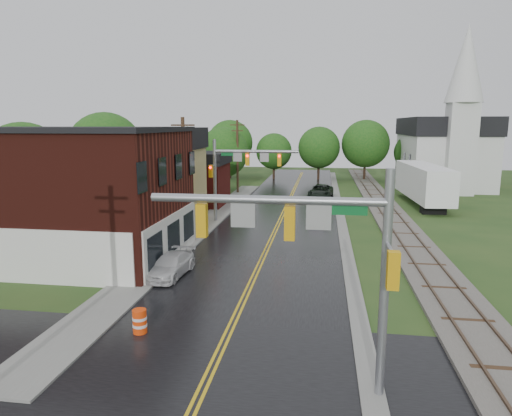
% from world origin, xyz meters
% --- Properties ---
extents(main_road, '(10.00, 90.00, 0.02)m').
position_xyz_m(main_road, '(0.00, 30.00, 0.00)').
color(main_road, black).
rests_on(main_road, ground).
extents(cross_road, '(60.00, 9.00, 0.02)m').
position_xyz_m(cross_road, '(0.00, 2.00, 0.00)').
color(cross_road, black).
rests_on(cross_road, ground).
extents(curb_right, '(0.80, 70.00, 0.12)m').
position_xyz_m(curb_right, '(5.40, 35.00, 0.00)').
color(curb_right, gray).
rests_on(curb_right, ground).
extents(sidewalk_left, '(2.40, 50.00, 0.12)m').
position_xyz_m(sidewalk_left, '(-6.20, 25.00, 0.00)').
color(sidewalk_left, gray).
rests_on(sidewalk_left, ground).
extents(brick_building, '(14.30, 10.30, 8.30)m').
position_xyz_m(brick_building, '(-12.48, 15.00, 4.15)').
color(brick_building, '#44150E').
rests_on(brick_building, ground).
extents(yellow_house, '(8.00, 7.00, 6.40)m').
position_xyz_m(yellow_house, '(-11.00, 26.00, 3.20)').
color(yellow_house, tan).
rests_on(yellow_house, ground).
extents(darkred_building, '(7.00, 6.00, 4.40)m').
position_xyz_m(darkred_building, '(-10.00, 35.00, 2.20)').
color(darkred_building, '#3F0F0C').
rests_on(darkred_building, ground).
extents(church, '(10.40, 18.40, 20.00)m').
position_xyz_m(church, '(20.00, 53.74, 5.83)').
color(church, silver).
rests_on(church, ground).
extents(railroad, '(3.20, 80.00, 0.30)m').
position_xyz_m(railroad, '(10.00, 35.00, 0.11)').
color(railroad, '#59544C').
rests_on(railroad, ground).
extents(traffic_signal_near, '(7.34, 0.30, 7.20)m').
position_xyz_m(traffic_signal_near, '(3.47, 2.00, 4.97)').
color(traffic_signal_near, gray).
rests_on(traffic_signal_near, ground).
extents(traffic_signal_far, '(7.34, 0.43, 7.20)m').
position_xyz_m(traffic_signal_far, '(-3.47, 27.00, 4.97)').
color(traffic_signal_far, gray).
rests_on(traffic_signal_far, ground).
extents(utility_pole_b, '(1.80, 0.28, 9.00)m').
position_xyz_m(utility_pole_b, '(-6.80, 22.00, 4.72)').
color(utility_pole_b, '#382616').
rests_on(utility_pole_b, ground).
extents(utility_pole_c, '(1.80, 0.28, 9.00)m').
position_xyz_m(utility_pole_c, '(-6.80, 44.00, 4.72)').
color(utility_pole_c, '#382616').
rests_on(utility_pole_c, ground).
extents(tree_left_a, '(6.80, 6.80, 8.67)m').
position_xyz_m(tree_left_a, '(-19.85, 21.90, 5.11)').
color(tree_left_a, black).
rests_on(tree_left_a, ground).
extents(tree_left_b, '(7.60, 7.60, 9.69)m').
position_xyz_m(tree_left_b, '(-17.85, 31.90, 5.72)').
color(tree_left_b, black).
rests_on(tree_left_b, ground).
extents(tree_left_c, '(6.00, 6.00, 7.65)m').
position_xyz_m(tree_left_c, '(-13.85, 39.90, 4.51)').
color(tree_left_c, black).
rests_on(tree_left_c, ground).
extents(tree_left_e, '(6.40, 6.40, 8.16)m').
position_xyz_m(tree_left_e, '(-8.85, 45.90, 4.81)').
color(tree_left_e, black).
rests_on(tree_left_e, ground).
extents(suv_dark, '(3.12, 5.68, 1.51)m').
position_xyz_m(suv_dark, '(3.50, 41.67, 0.75)').
color(suv_dark, black).
rests_on(suv_dark, ground).
extents(sedan_silver, '(1.90, 4.13, 1.31)m').
position_xyz_m(sedan_silver, '(3.50, 29.17, 0.66)').
color(sedan_silver, '#BCBCC1').
rests_on(sedan_silver, ground).
extents(pickup_white, '(2.08, 4.37, 1.23)m').
position_xyz_m(pickup_white, '(-4.69, 12.24, 0.61)').
color(pickup_white, silver).
rests_on(pickup_white, ground).
extents(semi_trailer, '(3.63, 13.83, 4.23)m').
position_xyz_m(semi_trailer, '(14.25, 38.61, 2.48)').
color(semi_trailer, black).
rests_on(semi_trailer, ground).
extents(construction_barrel, '(0.63, 0.63, 1.02)m').
position_xyz_m(construction_barrel, '(-3.59, 5.13, 0.51)').
color(construction_barrel, '#EE3C0A').
rests_on(construction_barrel, ground).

